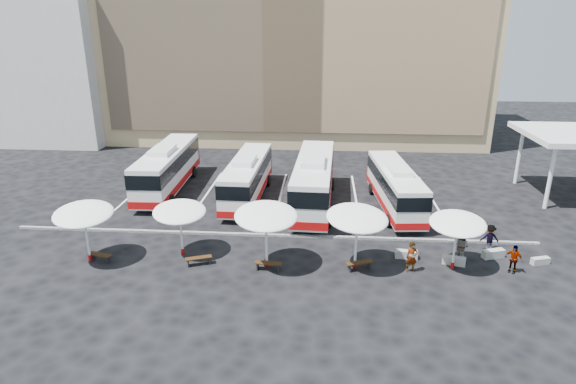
# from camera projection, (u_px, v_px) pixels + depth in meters

# --- Properties ---
(ground) EXTENTS (120.00, 120.00, 0.00)m
(ground) POSITION_uv_depth(u_px,v_px,m) (269.00, 239.00, 30.84)
(ground) COLOR black
(ground) RESTS_ON ground
(sandstone_building) EXTENTS (42.00, 18.25, 29.60)m
(sandstone_building) POSITION_uv_depth(u_px,v_px,m) (298.00, 27.00, 56.60)
(sandstone_building) COLOR tan
(sandstone_building) RESTS_ON ground
(apartment_block) EXTENTS (14.00, 14.00, 18.00)m
(apartment_block) POSITION_uv_depth(u_px,v_px,m) (57.00, 60.00, 56.13)
(apartment_block) COLOR beige
(apartment_block) RESTS_ON ground
(curb_divider) EXTENTS (34.00, 0.25, 0.15)m
(curb_divider) POSITION_uv_depth(u_px,v_px,m) (270.00, 235.00, 31.29)
(curb_divider) COLOR black
(curb_divider) RESTS_ON ground
(bay_lines) EXTENTS (24.15, 12.00, 0.01)m
(bay_lines) POSITION_uv_depth(u_px,v_px,m) (280.00, 197.00, 38.36)
(bay_lines) COLOR white
(bay_lines) RESTS_ON ground
(bus_0) EXTENTS (3.06, 12.08, 3.81)m
(bus_0) POSITION_uv_depth(u_px,v_px,m) (168.00, 167.00, 39.42)
(bus_0) COLOR white
(bus_0) RESTS_ON ground
(bus_1) EXTENTS (2.81, 11.14, 3.52)m
(bus_1) POSITION_uv_depth(u_px,v_px,m) (247.00, 177.00, 37.48)
(bus_1) COLOR white
(bus_1) RESTS_ON ground
(bus_2) EXTENTS (3.25, 12.53, 3.95)m
(bus_2) POSITION_uv_depth(u_px,v_px,m) (314.00, 180.00, 36.05)
(bus_2) COLOR white
(bus_2) RESTS_ON ground
(bus_3) EXTENTS (3.23, 10.87, 3.40)m
(bus_3) POSITION_uv_depth(u_px,v_px,m) (395.00, 186.00, 35.55)
(bus_3) COLOR white
(bus_3) RESTS_ON ground
(sunshade_0) EXTENTS (4.28, 4.30, 3.46)m
(sunshade_0) POSITION_uv_depth(u_px,v_px,m) (84.00, 214.00, 27.10)
(sunshade_0) COLOR white
(sunshade_0) RESTS_ON ground
(sunshade_1) EXTENTS (4.03, 4.05, 3.22)m
(sunshade_1) POSITION_uv_depth(u_px,v_px,m) (180.00, 212.00, 27.98)
(sunshade_1) COLOR white
(sunshade_1) RESTS_ON ground
(sunshade_2) EXTENTS (4.29, 4.32, 3.67)m
(sunshade_2) POSITION_uv_depth(u_px,v_px,m) (266.00, 216.00, 26.35)
(sunshade_2) COLOR white
(sunshade_2) RESTS_ON ground
(sunshade_3) EXTENTS (4.50, 4.52, 3.58)m
(sunshade_3) POSITION_uv_depth(u_px,v_px,m) (357.00, 218.00, 26.30)
(sunshade_3) COLOR white
(sunshade_3) RESTS_ON ground
(sunshade_4) EXTENTS (3.57, 3.60, 3.21)m
(sunshade_4) POSITION_uv_depth(u_px,v_px,m) (458.00, 224.00, 26.36)
(sunshade_4) COLOR white
(sunshade_4) RESTS_ON ground
(wood_bench_0) EXTENTS (1.49, 0.75, 0.44)m
(wood_bench_0) POSITION_uv_depth(u_px,v_px,m) (100.00, 256.00, 27.96)
(wood_bench_0) COLOR black
(wood_bench_0) RESTS_ON ground
(wood_bench_1) EXTENTS (1.55, 0.92, 0.46)m
(wood_bench_1) POSITION_uv_depth(u_px,v_px,m) (199.00, 259.00, 27.52)
(wood_bench_1) COLOR black
(wood_bench_1) RESTS_ON ground
(wood_bench_2) EXTENTS (1.56, 0.55, 0.47)m
(wood_bench_2) POSITION_uv_depth(u_px,v_px,m) (268.00, 264.00, 26.91)
(wood_bench_2) COLOR black
(wood_bench_2) RESTS_ON ground
(wood_bench_3) EXTENTS (1.59, 0.93, 0.47)m
(wood_bench_3) POSITION_uv_depth(u_px,v_px,m) (359.00, 264.00, 26.96)
(wood_bench_3) COLOR black
(wood_bench_3) RESTS_ON ground
(conc_bench_0) EXTENTS (1.30, 0.52, 0.48)m
(conc_bench_0) POSITION_uv_depth(u_px,v_px,m) (406.00, 254.00, 28.34)
(conc_bench_0) COLOR gray
(conc_bench_0) RESTS_ON ground
(conc_bench_1) EXTENTS (1.35, 0.76, 0.48)m
(conc_bench_1) POSITION_uv_depth(u_px,v_px,m) (454.00, 261.00, 27.60)
(conc_bench_1) COLOR gray
(conc_bench_1) RESTS_ON ground
(conc_bench_2) EXTENTS (1.40, 0.84, 0.50)m
(conc_bench_2) POSITION_uv_depth(u_px,v_px,m) (493.00, 254.00, 28.39)
(conc_bench_2) COLOR gray
(conc_bench_2) RESTS_ON ground
(conc_bench_3) EXTENTS (1.12, 0.64, 0.40)m
(conc_bench_3) POSITION_uv_depth(u_px,v_px,m) (540.00, 261.00, 27.65)
(conc_bench_3) COLOR gray
(conc_bench_3) RESTS_ON ground
(passenger_0) EXTENTS (0.70, 0.50, 1.78)m
(passenger_0) POSITION_uv_depth(u_px,v_px,m) (412.00, 257.00, 26.59)
(passenger_0) COLOR black
(passenger_0) RESTS_ON ground
(passenger_1) EXTENTS (1.13, 1.17, 1.91)m
(passenger_1) POSITION_uv_depth(u_px,v_px,m) (462.00, 246.00, 27.76)
(passenger_1) COLOR black
(passenger_1) RESTS_ON ground
(passenger_2) EXTENTS (1.02, 0.91, 1.65)m
(passenger_2) POSITION_uv_depth(u_px,v_px,m) (513.00, 259.00, 26.54)
(passenger_2) COLOR black
(passenger_2) RESTS_ON ground
(passenger_3) EXTENTS (1.14, 0.71, 1.69)m
(passenger_3) POSITION_uv_depth(u_px,v_px,m) (490.00, 238.00, 29.08)
(passenger_3) COLOR black
(passenger_3) RESTS_ON ground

